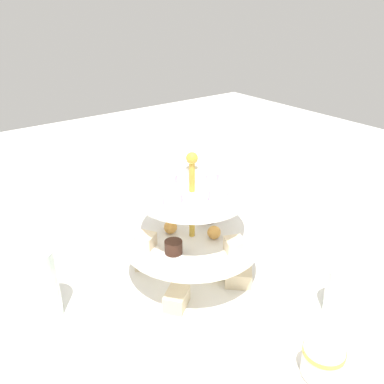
% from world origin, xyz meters
% --- Properties ---
extents(ground_plane, '(2.40, 2.40, 0.00)m').
position_xyz_m(ground_plane, '(0.00, 0.00, 0.00)').
color(ground_plane, silver).
extents(tiered_serving_stand, '(0.30, 0.30, 0.26)m').
position_xyz_m(tiered_serving_stand, '(0.00, -0.00, 0.08)').
color(tiered_serving_stand, white).
rests_on(tiered_serving_stand, ground_plane).
extents(water_glass_tall_right, '(0.07, 0.07, 0.13)m').
position_xyz_m(water_glass_tall_right, '(-0.26, 0.07, 0.06)').
color(water_glass_tall_right, silver).
rests_on(water_glass_tall_right, ground_plane).
extents(water_glass_short_left, '(0.06, 0.06, 0.08)m').
position_xyz_m(water_glass_short_left, '(0.15, -0.22, 0.04)').
color(water_glass_short_left, silver).
rests_on(water_glass_short_left, ground_plane).
extents(teacup_with_saucer, '(0.09, 0.09, 0.05)m').
position_xyz_m(teacup_with_saucer, '(0.01, -0.28, 0.02)').
color(teacup_with_saucer, white).
rests_on(teacup_with_saucer, ground_plane).
extents(butter_knife_left, '(0.17, 0.02, 0.00)m').
position_xyz_m(butter_knife_left, '(0.03, 0.32, 0.00)').
color(butter_knife_left, silver).
rests_on(butter_knife_left, ground_plane).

